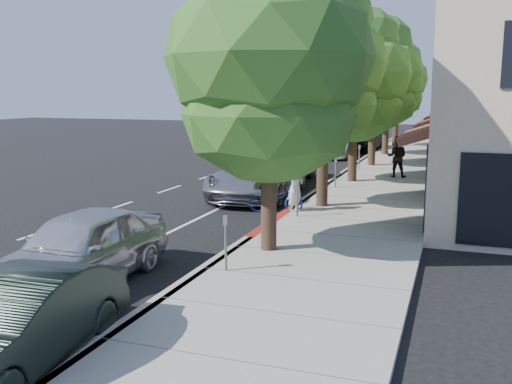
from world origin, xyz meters
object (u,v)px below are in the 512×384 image
at_px(cyclist, 295,186).
at_px(street_tree_3, 374,74).
at_px(silver_suv, 257,176).
at_px(dark_suv_far, 366,139).
at_px(bicycle, 276,199).
at_px(white_pickup, 335,142).
at_px(pedestrian, 397,157).
at_px(near_car_a, 81,248).
at_px(street_tree_5, 397,81).
at_px(dark_sedan, 284,164).
at_px(street_tree_2, 355,76).
at_px(near_car_b, 19,323).
at_px(street_tree_1, 325,66).
at_px(street_tree_0, 269,62).
at_px(street_tree_4, 387,85).

bearing_deg(cyclist, street_tree_3, 5.10).
bearing_deg(silver_suv, dark_suv_far, 83.85).
bearing_deg(bicycle, dark_suv_far, -12.38).
xyz_separation_m(white_pickup, pedestrian, (4.86, -9.17, 0.21)).
height_order(dark_suv_far, near_car_a, dark_suv_far).
height_order(street_tree_5, near_car_a, street_tree_5).
bearing_deg(silver_suv, dark_sedan, 89.27).
bearing_deg(silver_suv, near_car_a, -93.33).
bearing_deg(dark_suv_far, street_tree_2, -77.07).
height_order(street_tree_2, street_tree_5, street_tree_2).
xyz_separation_m(street_tree_3, white_pickup, (-3.10, 5.00, -4.13)).
relative_size(silver_suv, dark_sedan, 1.25).
height_order(dark_suv_far, near_car_b, dark_suv_far).
relative_size(street_tree_1, street_tree_5, 1.00).
xyz_separation_m(street_tree_0, dark_suv_far, (-1.75, 27.17, -3.97)).
bearing_deg(street_tree_5, street_tree_2, -90.00).
height_order(street_tree_0, street_tree_3, street_tree_3).
bearing_deg(bicycle, street_tree_3, -19.40).
relative_size(street_tree_1, silver_suv, 1.29).
bearing_deg(street_tree_5, street_tree_4, -90.00).
xyz_separation_m(dark_sedan, white_pickup, (0.00, 11.31, 0.10)).
height_order(white_pickup, pedestrian, pedestrian).
xyz_separation_m(street_tree_4, dark_sedan, (-3.10, -12.31, -3.73)).
distance_m(bicycle, dark_suv_far, 22.18).
xyz_separation_m(bicycle, near_car_b, (-0.24, -12.00, 0.22)).
height_order(silver_suv, pedestrian, pedestrian).
xyz_separation_m(bicycle, silver_suv, (-1.58, 2.50, 0.36)).
xyz_separation_m(street_tree_4, white_pickup, (-3.10, -1.00, -3.63)).
height_order(street_tree_4, dark_sedan, street_tree_4).
relative_size(street_tree_1, street_tree_2, 1.00).
distance_m(street_tree_1, white_pickup, 17.75).
height_order(street_tree_0, dark_sedan, street_tree_0).
xyz_separation_m(street_tree_2, street_tree_4, (-0.00, 12.00, -0.25)).
xyz_separation_m(street_tree_3, bicycle, (-1.39, -13.00, -4.55)).
height_order(silver_suv, white_pickup, white_pickup).
bearing_deg(street_tree_2, pedestrian, 46.06).
bearing_deg(street_tree_1, street_tree_3, 90.00).
relative_size(street_tree_1, near_car_b, 1.84).
height_order(street_tree_4, pedestrian, street_tree_4).
bearing_deg(near_car_a, street_tree_1, 73.58).
bearing_deg(street_tree_2, street_tree_0, -90.00).
distance_m(street_tree_0, bicycle, 6.76).
xyz_separation_m(street_tree_1, bicycle, (-1.39, -1.00, -4.47)).
relative_size(street_tree_1, dark_sedan, 1.61).
bearing_deg(bicycle, near_car_b, 165.54).
height_order(street_tree_5, pedestrian, street_tree_5).
bearing_deg(silver_suv, cyclist, -51.62).
height_order(street_tree_1, bicycle, street_tree_1).
bearing_deg(street_tree_5, dark_sedan, -99.61).
distance_m(street_tree_3, near_car_a, 22.13).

